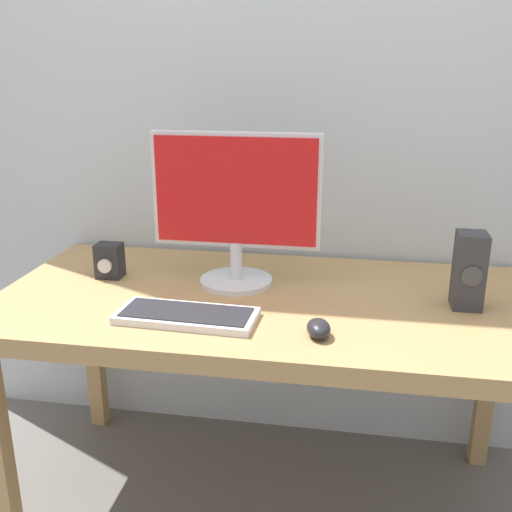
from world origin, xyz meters
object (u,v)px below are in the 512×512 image
monitor (236,205)px  audio_controller (109,261)px  speaker_right (469,271)px  mouse (319,328)px  desk (267,316)px  keyboard_primary (187,316)px

monitor → audio_controller: (-0.40, -0.02, -0.19)m
monitor → speaker_right: monitor is taller
mouse → audio_controller: size_ratio=0.81×
desk → keyboard_primary: 0.28m
monitor → speaker_right: 0.68m
desk → mouse: size_ratio=17.83×
audio_controller → monitor: bearing=3.0°
desk → monitor: (-0.11, 0.09, 0.31)m
speaker_right → desk: bearing=-178.3°
keyboard_primary → audio_controller: size_ratio=3.43×
desk → keyboard_primary: keyboard_primary is taller
mouse → monitor: bearing=117.3°
monitor → desk: bearing=-40.8°
speaker_right → audio_controller: 1.06m
keyboard_primary → mouse: 0.35m
audio_controller → speaker_right: bearing=-3.1°
audio_controller → mouse: bearing=-24.9°
monitor → mouse: (0.27, -0.33, -0.22)m
desk → audio_controller: (-0.51, 0.07, 0.12)m
desk → keyboard_primary: (-0.18, -0.20, 0.08)m
speaker_right → monitor: bearing=173.3°
monitor → keyboard_primary: size_ratio=1.35×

